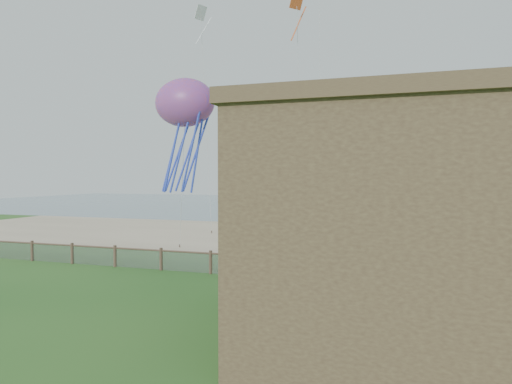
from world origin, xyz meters
TOP-DOWN VIEW (x-y plane):
  - ground at (0.00, 0.00)m, footprint 160.00×160.00m
  - sand_beach at (0.00, 22.00)m, footprint 72.00×20.00m
  - ocean at (0.00, 66.00)m, footprint 160.00×68.00m
  - chainlink_fence at (0.00, 6.00)m, footprint 36.20×0.20m
  - motel_deck at (13.00, 5.00)m, footprint 15.00×2.00m
  - picnic_table at (4.42, 0.87)m, footprint 2.04×1.58m
  - octopus_kite at (-3.83, 10.61)m, footprint 3.87×2.77m
  - kite_white at (-6.08, 17.95)m, footprint 2.09×1.80m
  - kite_red at (2.70, 14.55)m, footprint 2.18×2.08m

SIDE VIEW (x-z plane):
  - ground at x=0.00m, z-range 0.00..0.00m
  - ocean at x=0.00m, z-range -0.01..0.01m
  - sand_beach at x=0.00m, z-range -0.01..0.01m
  - motel_deck at x=13.00m, z-range 0.00..0.50m
  - picnic_table at x=4.42m, z-range 0.00..0.83m
  - chainlink_fence at x=0.00m, z-range -0.07..1.18m
  - octopus_kite at x=-3.83m, z-range 4.08..11.93m
  - kite_red at x=2.70m, z-range 14.94..17.86m
  - kite_white at x=-6.08m, z-range 16.40..19.13m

